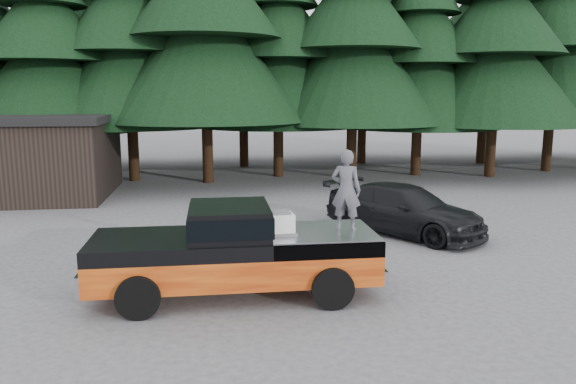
{
  "coord_description": "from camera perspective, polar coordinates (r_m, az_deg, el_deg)",
  "views": [
    {
      "loc": [
        -0.77,
        -11.82,
        4.2
      ],
      "look_at": [
        0.83,
        0.0,
        2.06
      ],
      "focal_mm": 35.0,
      "sensor_mm": 36.0,
      "label": 1
    }
  ],
  "objects": [
    {
      "name": "utility_building",
      "position": [
        25.32,
        -26.66,
        3.34
      ],
      "size": [
        8.4,
        6.4,
        3.3
      ],
      "color": "black",
      "rests_on": "ground"
    },
    {
      "name": "treeline",
      "position": [
        29.25,
        -5.54,
        17.03
      ],
      "size": [
        60.15,
        16.05,
        17.5
      ],
      "color": "black",
      "rests_on": "ground"
    },
    {
      "name": "man_on_bed",
      "position": [
        11.72,
        5.92,
        0.19
      ],
      "size": [
        0.73,
        0.63,
        1.7
      ],
      "primitive_type": "imported",
      "rotation": [
        0.0,
        0.0,
        2.72
      ],
      "color": "#4F4E55",
      "rests_on": "pickup_truck"
    },
    {
      "name": "pickup_truck",
      "position": [
        11.78,
        -5.4,
        -7.35
      ],
      "size": [
        6.0,
        2.04,
        1.33
      ],
      "primitive_type": null,
      "color": "orange",
      "rests_on": "ground"
    },
    {
      "name": "truck_cab",
      "position": [
        11.53,
        -5.98,
        -2.81
      ],
      "size": [
        1.66,
        1.9,
        0.59
      ],
      "primitive_type": "cube",
      "color": "black",
      "rests_on": "pickup_truck"
    },
    {
      "name": "ground",
      "position": [
        12.56,
        -3.78,
        -9.39
      ],
      "size": [
        120.0,
        120.0,
        0.0
      ],
      "primitive_type": "plane",
      "color": "#49494C",
      "rests_on": "ground"
    },
    {
      "name": "parked_car",
      "position": [
        17.13,
        11.71,
        -1.75
      ],
      "size": [
        4.68,
        5.22,
        1.46
      ],
      "primitive_type": "imported",
      "rotation": [
        0.0,
        0.0,
        0.66
      ],
      "color": "black",
      "rests_on": "ground"
    },
    {
      "name": "air_compressor",
      "position": [
        11.46,
        -0.97,
        -3.3
      ],
      "size": [
        0.64,
        0.54,
        0.41
      ],
      "primitive_type": "cube",
      "rotation": [
        0.0,
        0.0,
        0.09
      ],
      "color": "silver",
      "rests_on": "pickup_truck"
    }
  ]
}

